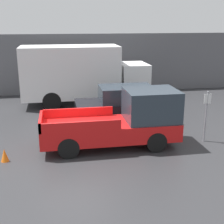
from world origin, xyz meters
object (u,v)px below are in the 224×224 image
(traffic_cone, at_px, (5,155))
(parking_sign, at_px, (206,114))
(car, at_px, (124,104))
(delivery_truck, at_px, (80,73))
(pickup_truck, at_px, (124,121))

(traffic_cone, bearing_deg, parking_sign, 4.08)
(car, height_order, parking_sign, parking_sign)
(car, bearing_deg, traffic_cone, -143.79)
(delivery_truck, bearing_deg, traffic_cone, -114.01)
(pickup_truck, xyz_separation_m, traffic_cone, (-4.53, -0.72, -0.80))
(pickup_truck, bearing_deg, car, 77.70)
(pickup_truck, bearing_deg, traffic_cone, -170.93)
(pickup_truck, xyz_separation_m, delivery_truck, (-1.17, 6.83, 0.82))
(car, bearing_deg, delivery_truck, 116.21)
(car, distance_m, parking_sign, 4.26)
(pickup_truck, distance_m, traffic_cone, 4.66)
(car, relative_size, traffic_cone, 9.88)
(pickup_truck, height_order, parking_sign, pickup_truck)
(pickup_truck, xyz_separation_m, car, (0.67, 3.09, -0.15))
(traffic_cone, bearing_deg, pickup_truck, 9.07)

